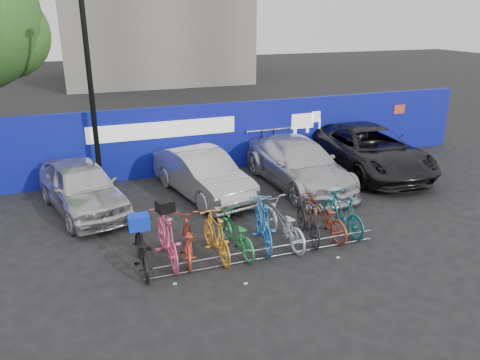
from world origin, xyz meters
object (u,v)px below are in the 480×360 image
bike_1 (167,237)px  bike_3 (216,236)px  bike_4 (236,233)px  bike_8 (323,216)px  bike_9 (343,213)px  car_0 (82,187)px  car_3 (368,149)px  bike_7 (308,220)px  car_2 (298,163)px  bike_0 (141,249)px  lamppost (91,86)px  bike_2 (187,239)px  bike_6 (283,223)px  bike_5 (263,223)px  car_1 (203,174)px  bike_rack (266,253)px

bike_1 → bike_3: bearing=168.9°
bike_4 → bike_8: bearing=176.7°
bike_1 → bike_9: size_ratio=1.15×
car_0 → car_3: car_3 is taller
car_0 → bike_7: 6.41m
car_2 → bike_8: bearing=-108.3°
bike_4 → car_2: bearing=-139.5°
bike_0 → bike_4: bearing=-178.0°
lamppost → bike_2: lamppost is taller
car_2 → bike_6: size_ratio=2.53×
bike_1 → bike_9: (4.54, -0.04, -0.08)m
bike_2 → bike_8: (3.53, -0.00, 0.03)m
car_2 → car_3: 2.99m
bike_3 → bike_7: size_ratio=1.00×
lamppost → car_2: 6.85m
bike_4 → bike_5: bike_5 is taller
bike_2 → bike_4: size_ratio=0.99×
bike_3 → bike_4: bike_3 is taller
bike_0 → bike_9: (5.15, 0.11, 0.05)m
car_1 → bike_1: (-1.85, -3.61, -0.09)m
car_0 → bike_3: 4.75m
bike_7 → bike_8: size_ratio=0.92×
bike_3 → bike_5: bike_5 is taller
lamppost → car_0: 3.07m
car_1 → bike_3: (-0.76, -3.81, -0.17)m
bike_rack → bike_7: 1.54m
bike_5 → bike_8: bearing=-167.4°
bike_2 → bike_6: size_ratio=0.90×
car_2 → bike_7: bearing=-114.7°
bike_rack → car_3: size_ratio=0.98×
car_0 → bike_7: (5.16, -3.81, -0.18)m
bike_9 → car_1: bearing=-57.6°
lamppost → bike_5: size_ratio=3.10×
bike_3 → bike_8: 2.90m
bike_2 → bike_0: bearing=18.4°
bike_4 → bike_0: bearing=-5.3°
bike_5 → bike_9: bearing=-168.5°
lamppost → bike_rack: (3.20, -6.00, -3.11)m
bike_8 → lamppost: bearing=-51.8°
bike_9 → car_2: bearing=-101.8°
car_2 → bike_0: size_ratio=2.74×
bike_0 → bike_4: 2.22m
bike_6 → bike_0: bearing=-4.1°
bike_2 → bike_7: size_ratio=1.01×
bike_0 → bike_9: 5.15m
bike_rack → bike_7: size_ratio=3.15×
lamppost → bike_8: lamppost is taller
lamppost → bike_7: bearing=-49.8°
lamppost → car_2: size_ratio=1.21×
lamppost → bike_4: lamppost is taller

